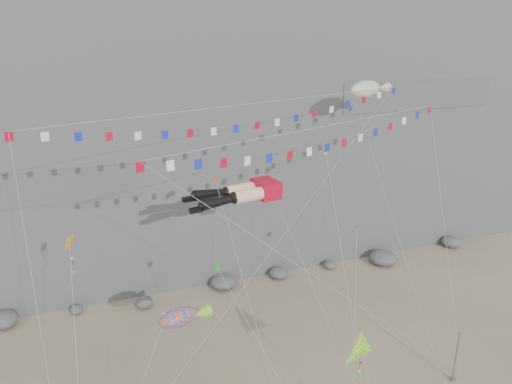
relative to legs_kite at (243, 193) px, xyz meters
The scene contains 14 objects.
cliff 27.44m from the legs_kite, 87.50° to the left, with size 80.00×28.00×50.00m, color slate.
talus_boulders 16.36m from the legs_kite, 83.75° to the left, with size 60.00×3.00×1.20m, color #59585D, non-canonical shape.
anchor_pole_right 19.87m from the legs_kite, 33.22° to the right, with size 0.12×0.12×4.20m, color slate.
legs_kite is the anchor object (origin of this frame).
flag_banner_upper 6.42m from the legs_kite, 57.49° to the left, with size 30.37×16.32×27.25m.
flag_banner_lower 8.12m from the legs_kite, 51.19° to the right, with size 23.67×8.54×22.37m.
harlequin_kite 13.10m from the legs_kite, 156.00° to the right, with size 1.65×7.79×15.47m.
fish_windsock 9.88m from the legs_kite, 143.40° to the right, with size 8.14×6.96×10.89m.
delta_kite 13.54m from the legs_kite, 68.28° to the right, with size 2.67×5.53×8.42m.
blimp_windsock 15.65m from the legs_kite, 23.04° to the left, with size 4.67×15.38×24.09m.
small_kite_a 2.03m from the legs_kite, behind, with size 1.61×14.53×20.18m.
small_kite_b 9.50m from the legs_kite, 14.20° to the right, with size 7.09×12.49×17.04m.
small_kite_c 6.41m from the legs_kite, 125.58° to the right, with size 4.79×10.30×14.57m.
small_kite_d 8.09m from the legs_kite, 13.12° to the left, with size 4.61×16.44×22.41m.
Camera 1 is at (-11.71, -25.69, 25.85)m, focal length 35.00 mm.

